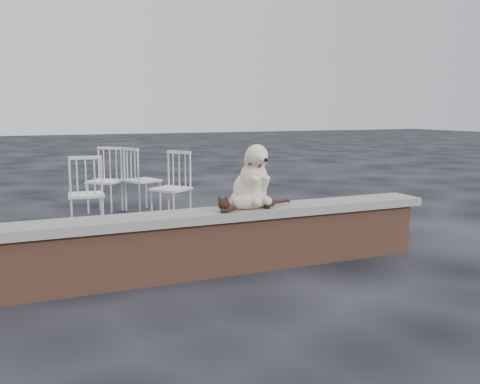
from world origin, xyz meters
name	(u,v)px	position (x,y,z in m)	size (l,w,h in m)	color
ground	(116,286)	(0.00, 0.00, 0.00)	(60.00, 60.00, 0.00)	black
brick_wall	(115,257)	(0.00, 0.00, 0.25)	(6.00, 0.30, 0.50)	brown
capstone	(114,223)	(0.00, 0.00, 0.54)	(6.20, 0.40, 0.08)	slate
dog	(250,174)	(1.28, 0.09, 0.88)	(0.39, 0.51, 0.60)	beige
cat	(249,201)	(1.20, -0.06, 0.66)	(0.94, 0.22, 0.16)	tan
chair_d	(171,188)	(1.17, 2.31, 0.47)	(0.56, 0.56, 0.94)	white
chair_e	(143,179)	(1.04, 3.31, 0.47)	(0.56, 0.56, 0.94)	white
chair_b	(105,180)	(0.51, 3.43, 0.47)	(0.56, 0.56, 0.94)	white
chair_c	(86,193)	(0.09, 2.25, 0.47)	(0.56, 0.56, 0.94)	white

